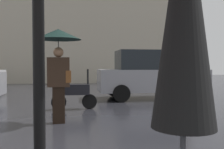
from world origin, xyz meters
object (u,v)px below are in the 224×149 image
object	(u,v)px
parked_scooter	(73,91)
parked_car_left	(150,74)
pedestrian_with_umbrella	(59,50)
folded_patio_umbrella_near	(184,17)

from	to	relation	value
parked_scooter	parked_car_left	bearing A→B (deg)	23.67
parked_scooter	parked_car_left	world-z (taller)	parked_car_left
pedestrian_with_umbrella	parked_scooter	distance (m)	2.20
parked_scooter	parked_car_left	size ratio (longest dim) A/B	0.32
folded_patio_umbrella_near	parked_scooter	xyz separation A→B (m)	(-0.69, 6.49, -1.10)
pedestrian_with_umbrella	parked_scooter	bearing A→B (deg)	-148.11
pedestrian_with_umbrella	parked_car_left	xyz separation A→B (m)	(3.41, 3.94, -0.73)
parked_scooter	parked_car_left	distance (m)	3.76
pedestrian_with_umbrella	parked_car_left	size ratio (longest dim) A/B	0.51
folded_patio_umbrella_near	parked_car_left	distance (m)	8.93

